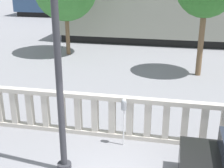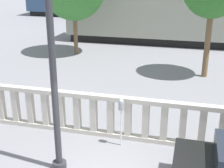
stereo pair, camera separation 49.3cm
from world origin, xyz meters
The scene contains 5 objects.
balustrade centered at (0.00, 2.94, 0.69)m, with size 15.39×0.24×1.38m.
lamppost centered at (-1.42, 0.94, 3.06)m, with size 0.37×0.37×6.01m.
parking_meter centered at (-0.11, 2.49, 1.21)m, with size 0.16×0.16×1.51m.
train_near centered at (2.40, 17.07, 1.95)m, with size 18.90×3.18×4.30m.
train_far centered at (-4.84, 28.66, 1.77)m, with size 23.80×3.12×3.97m.
Camera 2 is at (1.71, -5.51, 4.96)m, focal length 50.00 mm.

